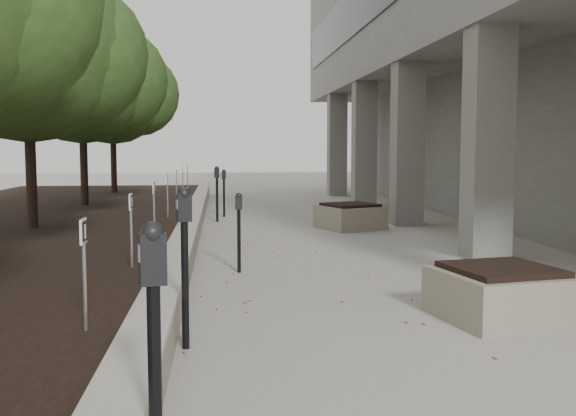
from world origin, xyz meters
TOP-DOWN VIEW (x-y plane):
  - ground at (0.00, 0.00)m, footprint 90.00×90.00m
  - retaining_wall at (-1.82, 9.00)m, footprint 0.39×26.00m
  - planting_bed at (-5.50, 9.00)m, footprint 7.00×26.00m
  - crabapple_tree_3 at (-4.80, 8.00)m, footprint 4.60×4.00m
  - crabapple_tree_4 at (-4.80, 13.00)m, footprint 4.60×4.00m
  - crabapple_tree_5 at (-4.80, 18.00)m, footprint 4.60×4.00m
  - parking_sign_2 at (-2.35, 0.50)m, footprint 0.04×0.22m
  - parking_sign_3 at (-2.35, 3.50)m, footprint 0.04×0.22m
  - parking_sign_4 at (-2.35, 6.50)m, footprint 0.04×0.22m
  - parking_sign_5 at (-2.35, 9.50)m, footprint 0.04×0.22m
  - parking_sign_6 at (-2.35, 12.50)m, footprint 0.04×0.22m
  - parking_sign_7 at (-2.35, 15.50)m, footprint 0.04×0.22m
  - parking_sign_8 at (-2.35, 18.50)m, footprint 0.04×0.22m
  - parking_meter_1 at (-1.55, -1.77)m, footprint 0.18×0.14m
  - parking_meter_2 at (-1.55, 1.21)m, footprint 0.18×0.15m
  - parking_meter_3 at (-0.92, 5.11)m, footprint 0.13×0.10m
  - parking_meter_4 at (-1.29, 12.20)m, footprint 0.16×0.13m
  - parking_meter_5 at (-1.11, 13.39)m, footprint 0.14×0.11m
  - planter_front at (1.95, 1.97)m, footprint 1.53×1.53m
  - planter_back at (1.86, 10.39)m, footprint 1.68×1.68m
  - berry_scatter at (-0.10, 5.00)m, footprint 3.30×14.10m

SIDE VIEW (x-z plane):
  - ground at x=0.00m, z-range 0.00..0.00m
  - berry_scatter at x=-0.10m, z-range 0.00..0.02m
  - planting_bed at x=-5.50m, z-range 0.00..0.40m
  - retaining_wall at x=-1.82m, z-range 0.00..0.50m
  - planter_back at x=1.86m, z-range 0.00..0.61m
  - planter_front at x=1.95m, z-range 0.00..0.61m
  - parking_meter_3 at x=-0.92m, z-range 0.00..1.25m
  - parking_meter_5 at x=-1.11m, z-range 0.00..1.33m
  - parking_meter_4 at x=-1.29m, z-range 0.00..1.45m
  - parking_meter_2 at x=-1.55m, z-range 0.00..1.57m
  - parking_meter_1 at x=-1.55m, z-range 0.00..1.58m
  - parking_sign_2 at x=-2.35m, z-range 0.40..1.36m
  - parking_sign_3 at x=-2.35m, z-range 0.40..1.36m
  - parking_sign_4 at x=-2.35m, z-range 0.40..1.36m
  - parking_sign_5 at x=-2.35m, z-range 0.40..1.36m
  - parking_sign_6 at x=-2.35m, z-range 0.40..1.36m
  - parking_sign_7 at x=-2.35m, z-range 0.40..1.36m
  - parking_sign_8 at x=-2.35m, z-range 0.40..1.36m
  - crabapple_tree_3 at x=-4.80m, z-range 0.40..5.84m
  - crabapple_tree_4 at x=-4.80m, z-range 0.40..5.84m
  - crabapple_tree_5 at x=-4.80m, z-range 0.40..5.84m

